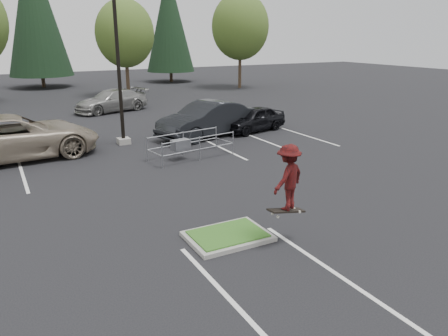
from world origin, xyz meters
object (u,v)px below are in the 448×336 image
decid_c (125,36)px  cart_corral (183,144)px  skateboarder (288,178)px  light_pole (117,52)px  car_l_tan (15,137)px  car_r_black (254,119)px  conif_b (35,8)px  decid_d (240,29)px  car_far_silver (112,101)px  conif_c (169,21)px  car_r_charc (207,119)px

decid_c → cart_corral: (-3.92, -21.90, -4.57)m
skateboarder → light_pole: bearing=-109.6°
car_l_tan → car_r_black: size_ratio=1.72×
conif_b → decid_d: bearing=-29.5°
conif_b → skateboarder: 41.95m
decid_d → car_l_tan: bearing=-140.1°
skateboarder → car_far_silver: 23.06m
decid_c → car_l_tan: 21.55m
conif_c → car_r_black: (-6.00, -28.00, -6.14)m
decid_c → cart_corral: bearing=-100.1°
decid_d → car_r_charc: size_ratio=1.64×
light_pole → conif_c: conif_c is taller
car_r_black → car_l_tan: bearing=-104.2°
car_r_charc → car_r_black: car_r_charc is taller
decid_c → car_r_black: 18.99m
car_r_charc → car_far_silver: bearing=176.3°
decid_c → decid_d: decid_d is taller
conif_b → car_far_silver: conif_b is taller
skateboarder → car_r_charc: skateboarder is taller
cart_corral → car_l_tan: bearing=142.0°
cart_corral → car_far_silver: size_ratio=0.74×
car_r_charc → car_r_black: bearing=73.2°
decid_c → conif_b: bearing=119.3°
skateboarder → car_l_tan: size_ratio=0.27×
car_l_tan → car_r_charc: size_ratio=1.25×
skateboarder → decid_d: bearing=-140.9°
skateboarder → car_r_black: size_ratio=0.46×
decid_c → skateboarder: bearing=-98.8°
cart_corral → car_r_black: (5.93, 3.57, 0.03)m
car_r_black → conif_b: bearing=-178.8°
decid_c → car_l_tan: decid_c is taller
decid_d → car_far_silver: bearing=-151.7°
car_far_silver → cart_corral: bearing=-19.2°
car_r_charc → car_far_silver: 10.78m
car_r_black → car_r_charc: bearing=-104.2°
conif_b → cart_corral: conif_b is taller
conif_b → cart_corral: 33.41m
conif_c → car_far_silver: conif_c is taller
cart_corral → skateboarder: size_ratio=2.09×
decid_c → cart_corral: decid_c is taller
decid_c → car_r_black: decid_c is taller
car_far_silver → car_r_black: bearing=10.1°
light_pole → cart_corral: bearing=-68.9°
conif_c → car_r_black: size_ratio=2.99×
light_pole → conif_c: size_ratio=0.81×
conif_c → decid_d: bearing=-66.5°
car_l_tan → conif_c: bearing=-39.3°
light_pole → decid_d: (17.49, 18.33, 1.35)m
conif_c → skateboarder: (-12.80, -40.50, -4.99)m
cart_corral → conif_c: bearing=59.8°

